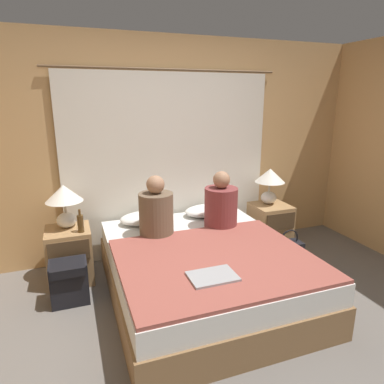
{
  "coord_description": "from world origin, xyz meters",
  "views": [
    {
      "loc": [
        -1.09,
        -2.04,
        1.83
      ],
      "look_at": [
        0.0,
        0.98,
        0.94
      ],
      "focal_mm": 32.0,
      "sensor_mm": 36.0,
      "label": 1
    }
  ],
  "objects_px": {
    "pillow_right": "(207,211)",
    "beer_bottle_on_left_stand": "(81,223)",
    "bed": "(203,271)",
    "handbag_on_floor": "(288,250)",
    "person_right_in_bed": "(221,205)",
    "backpack_on_floor": "(69,280)",
    "nightstand_right": "(270,226)",
    "laptop_on_bed": "(213,276)",
    "lamp_right": "(270,180)",
    "person_left_in_bed": "(156,212)",
    "pillow_left": "(145,218)",
    "lamp_left": "(64,199)",
    "nightstand_left": "(70,255)"
  },
  "relations": [
    {
      "from": "pillow_right",
      "to": "beer_bottle_on_left_stand",
      "type": "xyz_separation_m",
      "value": [
        -1.42,
        -0.21,
        0.1
      ]
    },
    {
      "from": "bed",
      "to": "handbag_on_floor",
      "type": "xyz_separation_m",
      "value": [
        1.2,
        0.33,
        -0.12
      ]
    },
    {
      "from": "person_right_in_bed",
      "to": "beer_bottle_on_left_stand",
      "type": "distance_m",
      "value": 1.43
    },
    {
      "from": "pillow_right",
      "to": "backpack_on_floor",
      "type": "distance_m",
      "value": 1.68
    },
    {
      "from": "bed",
      "to": "nightstand_right",
      "type": "xyz_separation_m",
      "value": [
        1.18,
        0.71,
        0.04
      ]
    },
    {
      "from": "bed",
      "to": "nightstand_right",
      "type": "relative_size",
      "value": 3.63
    },
    {
      "from": "beer_bottle_on_left_stand",
      "to": "laptop_on_bed",
      "type": "relative_size",
      "value": 0.65
    },
    {
      "from": "bed",
      "to": "beer_bottle_on_left_stand",
      "type": "xyz_separation_m",
      "value": [
        -1.05,
        0.59,
        0.41
      ]
    },
    {
      "from": "lamp_right",
      "to": "beer_bottle_on_left_stand",
      "type": "bearing_deg",
      "value": -175.26
    },
    {
      "from": "backpack_on_floor",
      "to": "person_left_in_bed",
      "type": "bearing_deg",
      "value": 8.06
    },
    {
      "from": "pillow_right",
      "to": "backpack_on_floor",
      "type": "relative_size",
      "value": 1.37
    },
    {
      "from": "pillow_left",
      "to": "beer_bottle_on_left_stand",
      "type": "xyz_separation_m",
      "value": [
        -0.68,
        -0.21,
        0.1
      ]
    },
    {
      "from": "pillow_left",
      "to": "pillow_right",
      "type": "xyz_separation_m",
      "value": [
        0.75,
        0.0,
        0.0
      ]
    },
    {
      "from": "person_right_in_bed",
      "to": "backpack_on_floor",
      "type": "xyz_separation_m",
      "value": [
        -1.57,
        -0.12,
        -0.51
      ]
    },
    {
      "from": "pillow_right",
      "to": "lamp_left",
      "type": "bearing_deg",
      "value": -179.09
    },
    {
      "from": "nightstand_left",
      "to": "backpack_on_floor",
      "type": "height_order",
      "value": "nightstand_left"
    },
    {
      "from": "laptop_on_bed",
      "to": "pillow_left",
      "type": "bearing_deg",
      "value": 98.64
    },
    {
      "from": "backpack_on_floor",
      "to": "handbag_on_floor",
      "type": "distance_m",
      "value": 2.4
    },
    {
      "from": "nightstand_left",
      "to": "lamp_left",
      "type": "distance_m",
      "value": 0.58
    },
    {
      "from": "lamp_right",
      "to": "person_right_in_bed",
      "type": "bearing_deg",
      "value": -156.42
    },
    {
      "from": "person_right_in_bed",
      "to": "backpack_on_floor",
      "type": "distance_m",
      "value": 1.65
    },
    {
      "from": "lamp_right",
      "to": "person_left_in_bed",
      "type": "bearing_deg",
      "value": -166.83
    },
    {
      "from": "person_left_in_bed",
      "to": "handbag_on_floor",
      "type": "bearing_deg",
      "value": -3.42
    },
    {
      "from": "nightstand_right",
      "to": "pillow_left",
      "type": "xyz_separation_m",
      "value": [
        -1.55,
        0.09,
        0.27
      ]
    },
    {
      "from": "lamp_right",
      "to": "handbag_on_floor",
      "type": "height_order",
      "value": "lamp_right"
    },
    {
      "from": "person_left_in_bed",
      "to": "backpack_on_floor",
      "type": "relative_size",
      "value": 1.55
    },
    {
      "from": "person_left_in_bed",
      "to": "beer_bottle_on_left_stand",
      "type": "distance_m",
      "value": 0.74
    },
    {
      "from": "bed",
      "to": "lamp_left",
      "type": "bearing_deg",
      "value": 146.7
    },
    {
      "from": "pillow_left",
      "to": "laptop_on_bed",
      "type": "bearing_deg",
      "value": -81.36
    },
    {
      "from": "lamp_right",
      "to": "handbag_on_floor",
      "type": "xyz_separation_m",
      "value": [
        0.02,
        -0.45,
        -0.74
      ]
    },
    {
      "from": "nightstand_left",
      "to": "pillow_right",
      "type": "xyz_separation_m",
      "value": [
        1.55,
        0.09,
        0.27
      ]
    },
    {
      "from": "person_left_in_bed",
      "to": "lamp_right",
      "type": "bearing_deg",
      "value": 13.17
    },
    {
      "from": "nightstand_left",
      "to": "pillow_right",
      "type": "bearing_deg",
      "value": 3.34
    },
    {
      "from": "nightstand_right",
      "to": "lamp_right",
      "type": "distance_m",
      "value": 0.58
    },
    {
      "from": "nightstand_left",
      "to": "backpack_on_floor",
      "type": "bearing_deg",
      "value": -92.49
    },
    {
      "from": "nightstand_right",
      "to": "handbag_on_floor",
      "type": "relative_size",
      "value": 1.49
    },
    {
      "from": "pillow_left",
      "to": "pillow_right",
      "type": "relative_size",
      "value": 1.0
    },
    {
      "from": "pillow_left",
      "to": "laptop_on_bed",
      "type": "height_order",
      "value": "pillow_left"
    },
    {
      "from": "beer_bottle_on_left_stand",
      "to": "backpack_on_floor",
      "type": "xyz_separation_m",
      "value": [
        -0.15,
        -0.29,
        -0.43
      ]
    },
    {
      "from": "pillow_right",
      "to": "backpack_on_floor",
      "type": "height_order",
      "value": "pillow_right"
    },
    {
      "from": "person_right_in_bed",
      "to": "laptop_on_bed",
      "type": "relative_size",
      "value": 1.69
    },
    {
      "from": "beer_bottle_on_left_stand",
      "to": "pillow_left",
      "type": "bearing_deg",
      "value": 17.17
    },
    {
      "from": "person_left_in_bed",
      "to": "beer_bottle_on_left_stand",
      "type": "xyz_separation_m",
      "value": [
        -0.72,
        0.17,
        -0.09
      ]
    },
    {
      "from": "lamp_left",
      "to": "laptop_on_bed",
      "type": "distance_m",
      "value": 1.74
    },
    {
      "from": "pillow_left",
      "to": "person_left_in_bed",
      "type": "xyz_separation_m",
      "value": [
        0.04,
        -0.38,
        0.19
      ]
    },
    {
      "from": "laptop_on_bed",
      "to": "lamp_left",
      "type": "bearing_deg",
      "value": 126.69
    },
    {
      "from": "nightstand_right",
      "to": "person_left_in_bed",
      "type": "bearing_deg",
      "value": -169.22
    },
    {
      "from": "pillow_left",
      "to": "person_left_in_bed",
      "type": "relative_size",
      "value": 0.89
    },
    {
      "from": "backpack_on_floor",
      "to": "bed",
      "type": "bearing_deg",
      "value": -13.99
    },
    {
      "from": "person_left_in_bed",
      "to": "nightstand_right",
      "type": "bearing_deg",
      "value": 10.78
    }
  ]
}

